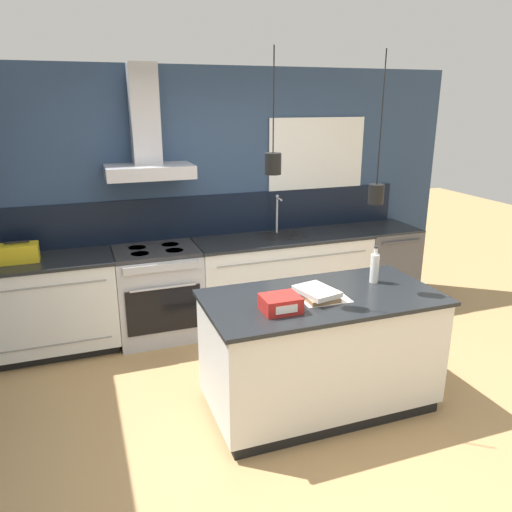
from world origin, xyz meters
TOP-DOWN VIEW (x-y plane):
  - ground_plane at (0.00, 0.00)m, footprint 16.00×16.00m
  - wall_back at (-0.03, 2.00)m, footprint 5.60×2.05m
  - counter_run_left at (-1.68, 1.69)m, footprint 1.38×0.64m
  - counter_run_sink at (0.74, 1.69)m, footprint 1.87×0.64m
  - oven_range at (-0.59, 1.69)m, footprint 0.81×0.66m
  - dishwasher at (1.98, 1.69)m, footprint 0.64×0.65m
  - kitchen_island at (0.36, 0.07)m, footprint 1.74×0.89m
  - bottle_on_island at (0.87, 0.18)m, footprint 0.07×0.07m
  - book_stack at (0.31, 0.03)m, footprint 0.29×0.35m
  - red_supply_box at (-0.03, -0.08)m, footprint 0.26×0.22m
  - paper_pile at (0.35, 0.00)m, footprint 0.35×0.26m
  - yellow_toolbox at (-1.79, 1.69)m, footprint 0.34×0.18m

SIDE VIEW (x-z plane):
  - ground_plane at x=0.00m, z-range 0.00..0.00m
  - oven_range at x=-0.59m, z-range 0.00..0.91m
  - dishwasher at x=1.98m, z-range 0.00..0.91m
  - kitchen_island at x=0.36m, z-range 0.00..0.91m
  - counter_run_left at x=-1.68m, z-range 0.01..0.92m
  - counter_run_sink at x=0.74m, z-range -0.20..1.12m
  - paper_pile at x=0.35m, z-range 0.91..0.92m
  - book_stack at x=0.31m, z-range 0.91..0.98m
  - red_supply_box at x=-0.03m, z-range 0.91..1.02m
  - yellow_toolbox at x=-1.79m, z-range 0.90..1.09m
  - bottle_on_island at x=0.87m, z-range 0.88..1.18m
  - wall_back at x=-0.03m, z-range 0.05..2.65m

